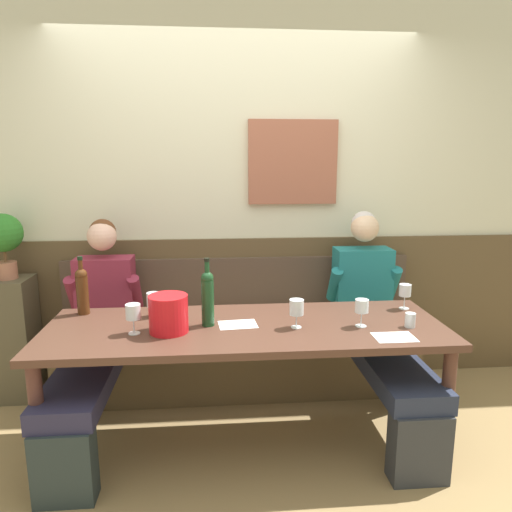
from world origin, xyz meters
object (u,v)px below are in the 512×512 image
at_px(dining_table, 246,339).
at_px(wine_bottle_green_tall, 82,289).
at_px(ice_bucket, 169,314).
at_px(wall_bench, 240,353).
at_px(wine_glass_near_bucket, 153,301).
at_px(wine_glass_left_end, 133,313).
at_px(person_center_left_seat, 377,321).
at_px(wine_glass_right_end, 297,308).
at_px(wine_glass_center_rear, 405,291).
at_px(person_center_right_seat, 95,333).
at_px(water_tumbler_right, 410,320).
at_px(wine_glass_mid_right, 362,307).
at_px(wine_bottle_clear_water, 208,296).
at_px(potted_plant, 3,237).

xyz_separation_m(dining_table, wine_bottle_green_tall, (-0.95, 0.28, 0.23)).
bearing_deg(ice_bucket, wall_bench, 60.86).
xyz_separation_m(wine_glass_near_bucket, wine_glass_left_end, (-0.07, -0.27, 0.02)).
bearing_deg(dining_table, wall_bench, 90.00).
xyz_separation_m(person_center_left_seat, wine_glass_right_end, (-0.59, -0.38, 0.23)).
xyz_separation_m(dining_table, wine_glass_center_rear, (0.99, 0.21, 0.19)).
height_order(wine_bottle_green_tall, wine_glass_right_end, wine_bottle_green_tall).
height_order(wall_bench, person_center_right_seat, person_center_right_seat).
bearing_deg(wine_glass_near_bucket, ice_bucket, -66.63).
height_order(wall_bench, wine_bottle_green_tall, wine_bottle_green_tall).
bearing_deg(wine_glass_right_end, dining_table, 167.35).
height_order(person_center_right_seat, ice_bucket, person_center_right_seat).
relative_size(person_center_left_seat, water_tumbler_right, 16.32).
bearing_deg(wine_glass_mid_right, ice_bucket, 179.65).
distance_m(wine_glass_near_bucket, wine_glass_center_rear, 1.52).
bearing_deg(dining_table, wine_glass_left_end, -172.51).
height_order(dining_table, wine_glass_left_end, wine_glass_left_end).
xyz_separation_m(dining_table, wine_bottle_clear_water, (-0.21, 0.02, 0.25)).
distance_m(wine_glass_near_bucket, water_tumbler_right, 1.45).
height_order(dining_table, potted_plant, potted_plant).
height_order(wine_glass_mid_right, wine_glass_near_bucket, wine_glass_mid_right).
bearing_deg(person_center_left_seat, wine_glass_left_end, -164.64).
relative_size(wine_bottle_green_tall, wine_bottle_clear_water, 0.92).
bearing_deg(potted_plant, wine_glass_right_end, -22.89).
height_order(person_center_right_seat, wine_glass_center_rear, person_center_right_seat).
bearing_deg(dining_table, wine_bottle_clear_water, 175.25).
bearing_deg(person_center_left_seat, dining_table, -159.53).
relative_size(dining_table, wine_bottle_green_tall, 6.33).
xyz_separation_m(wine_glass_right_end, potted_plant, (-1.83, 0.77, 0.29)).
relative_size(person_center_right_seat, wine_bottle_green_tall, 3.60).
bearing_deg(wine_bottle_green_tall, wine_bottle_clear_water, -19.56).
bearing_deg(person_center_right_seat, wine_glass_left_end, -51.47).
height_order(wall_bench, wine_glass_right_end, wall_bench).
relative_size(person_center_right_seat, wine_glass_left_end, 7.79).
distance_m(wall_bench, water_tumbler_right, 1.29).
bearing_deg(wine_glass_mid_right, person_center_left_seat, 59.44).
bearing_deg(wall_bench, wine_bottle_green_tall, -157.40).
height_order(dining_table, wine_glass_center_rear, wine_glass_center_rear).
bearing_deg(person_center_left_seat, water_tumbler_right, -85.87).
distance_m(wall_bench, ice_bucket, 1.01).
bearing_deg(wine_bottle_green_tall, wine_glass_center_rear, -2.07).
distance_m(wall_bench, wine_glass_mid_right, 1.13).
bearing_deg(dining_table, ice_bucket, -170.87).
relative_size(wine_bottle_green_tall, wine_glass_mid_right, 2.27).
xyz_separation_m(wine_glass_center_rear, water_tumbler_right, (-0.10, -0.32, -0.07)).
bearing_deg(wine_glass_center_rear, dining_table, -168.03).
bearing_deg(water_tumbler_right, person_center_right_seat, 167.04).
distance_m(wine_glass_right_end, wine_glass_left_end, 0.87).
xyz_separation_m(ice_bucket, wine_bottle_green_tall, (-0.53, 0.35, 0.05)).
xyz_separation_m(dining_table, water_tumbler_right, (0.90, -0.11, 0.12)).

